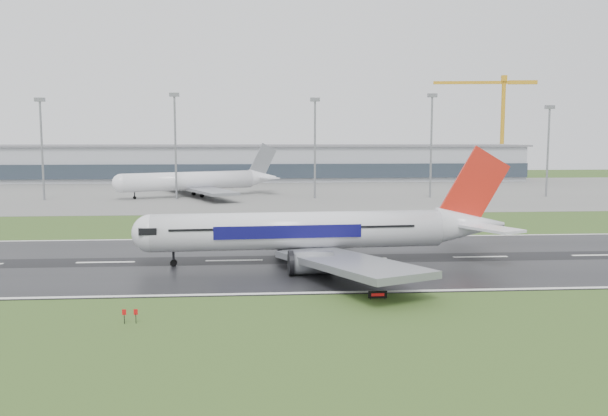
{
  "coord_description": "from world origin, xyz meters",
  "views": [
    {
      "loc": [
        3.65,
        -99.94,
        19.76
      ],
      "look_at": [
        12.01,
        12.0,
        7.0
      ],
      "focal_mm": 37.68,
      "sensor_mm": 36.0,
      "label": 1
    }
  ],
  "objects": [
    {
      "name": "tower_crane",
      "position": [
        121.59,
        200.0,
        23.95
      ],
      "size": [
        48.76,
        9.16,
        47.9
      ],
      "primitive_type": null,
      "rotation": [
        0.0,
        0.0,
        -0.13
      ],
      "color": "gold",
      "rests_on": "ground"
    },
    {
      "name": "runway_sign",
      "position": [
        18.2,
        -25.22,
        0.52
      ],
      "size": [
        2.27,
        0.94,
        1.04
      ],
      "primitive_type": null,
      "rotation": [
        0.0,
        0.0,
        -0.31
      ],
      "color": "black",
      "rests_on": "ground"
    },
    {
      "name": "apron",
      "position": [
        0.0,
        125.0,
        0.04
      ],
      "size": [
        400.0,
        130.0,
        0.08
      ],
      "primitive_type": "cube",
      "color": "slate",
      "rests_on": "ground"
    },
    {
      "name": "floodmast_2",
      "position": [
        -21.24,
        100.0,
        15.82
      ],
      "size": [
        0.64,
        0.64,
        31.63
      ],
      "primitive_type": "cylinder",
      "color": "gray",
      "rests_on": "ground"
    },
    {
      "name": "floodmast_3",
      "position": [
        22.03,
        100.0,
        15.17
      ],
      "size": [
        0.64,
        0.64,
        30.33
      ],
      "primitive_type": "cylinder",
      "color": "gray",
      "rests_on": "ground"
    },
    {
      "name": "ground",
      "position": [
        0.0,
        0.0,
        0.0
      ],
      "size": [
        520.0,
        520.0,
        0.0
      ],
      "primitive_type": "plane",
      "color": "#304D1C",
      "rests_on": "ground"
    },
    {
      "name": "terminal",
      "position": [
        0.0,
        185.0,
        7.5
      ],
      "size": [
        240.0,
        36.0,
        15.0
      ],
      "primitive_type": "cube",
      "color": "#94989F",
      "rests_on": "ground"
    },
    {
      "name": "floodmast_5",
      "position": [
        97.63,
        100.0,
        14.13
      ],
      "size": [
        0.64,
        0.64,
        28.26
      ],
      "primitive_type": "cylinder",
      "color": "gray",
      "rests_on": "ground"
    },
    {
      "name": "main_airliner",
      "position": [
        14.18,
        -2.56,
        8.73
      ],
      "size": [
        61.47,
        58.85,
        17.26
      ],
      "primitive_type": null,
      "rotation": [
        0.0,
        0.0,
        0.06
      ],
      "color": "silver",
      "rests_on": "runway"
    },
    {
      "name": "floodmast_4",
      "position": [
        59.19,
        100.0,
        15.9
      ],
      "size": [
        0.64,
        0.64,
        31.79
      ],
      "primitive_type": "cylinder",
      "color": "gray",
      "rests_on": "ground"
    },
    {
      "name": "floodmast_1",
      "position": [
        -61.41,
        100.0,
        14.99
      ],
      "size": [
        0.64,
        0.64,
        29.97
      ],
      "primitive_type": "cylinder",
      "color": "gray",
      "rests_on": "ground"
    },
    {
      "name": "parked_airliner",
      "position": [
        -15.97,
        108.59,
        8.34
      ],
      "size": [
        72.66,
        70.66,
        16.51
      ],
      "primitive_type": null,
      "rotation": [
        0.0,
        0.0,
        0.41
      ],
      "color": "white",
      "rests_on": "apron"
    },
    {
      "name": "runway",
      "position": [
        0.0,
        0.0,
        0.05
      ],
      "size": [
        400.0,
        45.0,
        0.1
      ],
      "primitive_type": "cube",
      "color": "black",
      "rests_on": "ground"
    }
  ]
}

